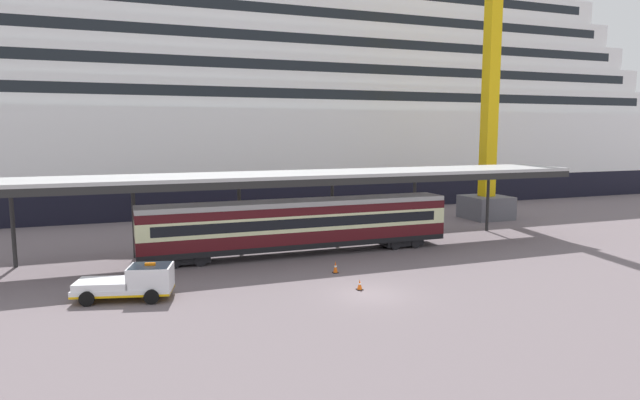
{
  "coord_description": "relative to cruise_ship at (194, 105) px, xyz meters",
  "views": [
    {
      "loc": [
        -13.08,
        -26.87,
        9.19
      ],
      "look_at": [
        -0.18,
        7.69,
        4.5
      ],
      "focal_mm": 30.34,
      "sensor_mm": 36.0,
      "label": 1
    }
  ],
  "objects": [
    {
      "name": "traffic_cone_near",
      "position": [
        3.66,
        -39.28,
        -12.16
      ],
      "size": [
        0.36,
        0.36,
        0.78
      ],
      "color": "black",
      "rests_on": "ground"
    },
    {
      "name": "dockside_crane",
      "position": [
        27.62,
        -24.19,
        7.65
      ],
      "size": [
        13.79,
        4.4,
        63.73
      ],
      "color": "#595960",
      "rests_on": "ground"
    },
    {
      "name": "platform_canopy",
      "position": [
        3.16,
        -32.91,
        -6.68
      ],
      "size": [
        46.49,
        6.0,
        6.12
      ],
      "color": "#B3B3B3",
      "rests_on": "ground"
    },
    {
      "name": "cruise_ship",
      "position": [
        0.0,
        0.0,
        0.0
      ],
      "size": [
        141.75,
        26.4,
        36.6
      ],
      "color": "black",
      "rests_on": "ground"
    },
    {
      "name": "ground_plane",
      "position": [
        3.75,
        -44.32,
        -12.54
      ],
      "size": [
        400.0,
        400.0,
        0.0
      ],
      "primitive_type": "plane",
      "color": "slate"
    },
    {
      "name": "train_carriage",
      "position": [
        3.16,
        -33.34,
        -10.23
      ],
      "size": [
        23.4,
        2.81,
        4.11
      ],
      "color": "black",
      "rests_on": "ground"
    },
    {
      "name": "service_truck",
      "position": [
        -8.85,
        -40.53,
        -11.55
      ],
      "size": [
        5.54,
        3.23,
        2.02
      ],
      "color": "white",
      "rests_on": "ground"
    },
    {
      "name": "traffic_cone_mid",
      "position": [
        3.55,
        -43.31,
        -12.23
      ],
      "size": [
        0.36,
        0.36,
        0.64
      ],
      "color": "black",
      "rests_on": "ground"
    }
  ]
}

